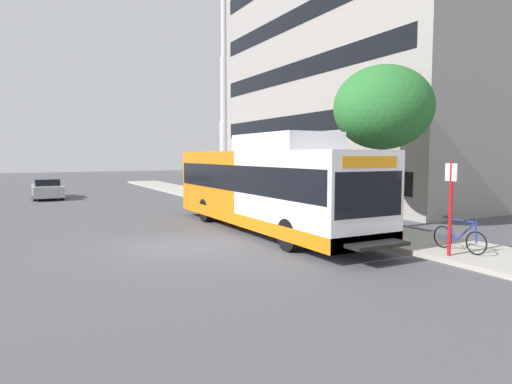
{
  "coord_description": "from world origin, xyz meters",
  "views": [
    {
      "loc": [
        -4.47,
        -13.45,
        2.91
      ],
      "look_at": [
        2.89,
        0.37,
        1.6
      ],
      "focal_mm": 31.19,
      "sensor_mm": 36.0,
      "label": 1
    }
  ],
  "objects_px": {
    "bicycle_parked": "(459,237)",
    "street_tree_near_stop": "(383,108)",
    "transit_bus": "(265,187)",
    "bus_stop_sign_pole": "(451,201)",
    "parked_car_far_lane": "(47,189)"
  },
  "relations": [
    {
      "from": "transit_bus",
      "to": "street_tree_near_stop",
      "type": "relative_size",
      "value": 1.99
    },
    {
      "from": "bicycle_parked",
      "to": "street_tree_near_stop",
      "type": "relative_size",
      "value": 0.29
    },
    {
      "from": "transit_bus",
      "to": "street_tree_near_stop",
      "type": "height_order",
      "value": "street_tree_near_stop"
    },
    {
      "from": "bus_stop_sign_pole",
      "to": "street_tree_near_stop",
      "type": "relative_size",
      "value": 0.42
    },
    {
      "from": "bus_stop_sign_pole",
      "to": "bicycle_parked",
      "type": "distance_m",
      "value": 1.33
    },
    {
      "from": "bus_stop_sign_pole",
      "to": "street_tree_near_stop",
      "type": "height_order",
      "value": "street_tree_near_stop"
    },
    {
      "from": "bicycle_parked",
      "to": "bus_stop_sign_pole",
      "type": "bearing_deg",
      "value": -161.7
    },
    {
      "from": "bicycle_parked",
      "to": "street_tree_near_stop",
      "type": "bearing_deg",
      "value": 74.66
    },
    {
      "from": "bicycle_parked",
      "to": "parked_car_far_lane",
      "type": "bearing_deg",
      "value": 111.46
    },
    {
      "from": "street_tree_near_stop",
      "to": "bicycle_parked",
      "type": "bearing_deg",
      "value": -105.34
    },
    {
      "from": "transit_bus",
      "to": "parked_car_far_lane",
      "type": "xyz_separation_m",
      "value": [
        -6.67,
        17.87,
        -1.04
      ]
    },
    {
      "from": "bus_stop_sign_pole",
      "to": "street_tree_near_stop",
      "type": "distance_m",
      "value": 5.9
    },
    {
      "from": "bus_stop_sign_pole",
      "to": "parked_car_far_lane",
      "type": "distance_m",
      "value": 26.01
    },
    {
      "from": "bus_stop_sign_pole",
      "to": "transit_bus",
      "type": "bearing_deg",
      "value": 107.8
    },
    {
      "from": "bicycle_parked",
      "to": "transit_bus",
      "type": "bearing_deg",
      "value": 114.11
    }
  ]
}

